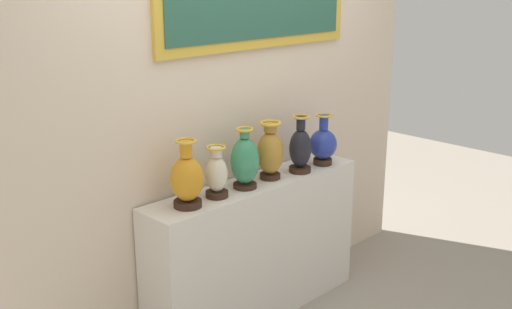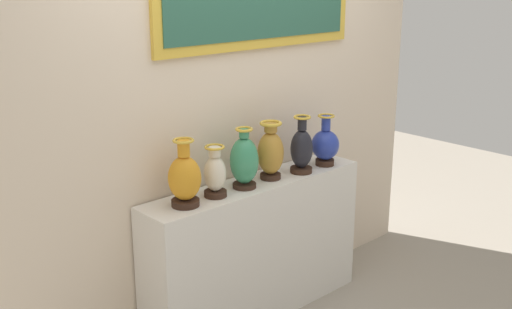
% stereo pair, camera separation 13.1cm
% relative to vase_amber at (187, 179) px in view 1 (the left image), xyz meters
% --- Properties ---
extents(display_shelf, '(1.60, 0.32, 0.91)m').
position_rel_vase_amber_xyz_m(display_shelf, '(0.56, 0.02, -0.62)').
color(display_shelf, silver).
rests_on(display_shelf, ground_plane).
extents(back_wall, '(3.42, 0.14, 3.12)m').
position_rel_vase_amber_xyz_m(back_wall, '(0.56, 0.24, 0.50)').
color(back_wall, beige).
rests_on(back_wall, ground_plane).
extents(vase_amber, '(0.18, 0.18, 0.39)m').
position_rel_vase_amber_xyz_m(vase_amber, '(0.00, 0.00, 0.00)').
color(vase_amber, '#382319').
rests_on(vase_amber, display_shelf).
extents(vase_ivory, '(0.13, 0.13, 0.31)m').
position_rel_vase_amber_xyz_m(vase_ivory, '(0.22, 0.00, -0.02)').
color(vase_ivory, '#382319').
rests_on(vase_ivory, display_shelf).
extents(vase_jade, '(0.17, 0.17, 0.37)m').
position_rel_vase_amber_xyz_m(vase_jade, '(0.44, 0.00, 0.01)').
color(vase_jade, '#382319').
rests_on(vase_jade, display_shelf).
extents(vase_ochre, '(0.17, 0.17, 0.37)m').
position_rel_vase_amber_xyz_m(vase_ochre, '(0.67, 0.01, 0.01)').
color(vase_ochre, '#382319').
rests_on(vase_ochre, display_shelf).
extents(vase_onyx, '(0.14, 0.14, 0.38)m').
position_rel_vase_amber_xyz_m(vase_onyx, '(0.91, -0.03, -0.00)').
color(vase_onyx, '#382319').
rests_on(vase_onyx, display_shelf).
extents(vase_cobalt, '(0.19, 0.19, 0.35)m').
position_rel_vase_amber_xyz_m(vase_cobalt, '(1.14, -0.03, -0.02)').
color(vase_cobalt, '#382319').
rests_on(vase_cobalt, display_shelf).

